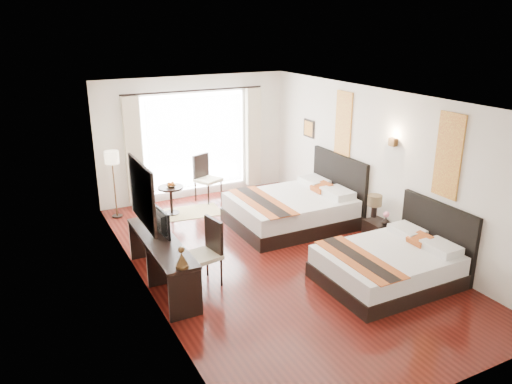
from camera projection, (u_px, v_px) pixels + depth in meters
name	position (u px, v px, depth m)	size (l,w,h in m)	color
floor	(274.00, 258.00, 8.75)	(4.50, 7.50, 0.01)	#370D0A
ceiling	(276.00, 98.00, 7.84)	(4.50, 7.50, 0.02)	white
wall_headboard	(380.00, 165.00, 9.26)	(0.01, 7.50, 2.80)	silver
wall_desk	(141.00, 204.00, 7.32)	(0.01, 7.50, 2.80)	silver
wall_window	(195.00, 138.00, 11.44)	(4.50, 0.01, 2.80)	silver
wall_entry	(452.00, 281.00, 5.14)	(4.50, 0.01, 2.80)	silver
window_glass	(195.00, 142.00, 11.46)	(2.40, 0.02, 2.20)	white
sheer_curtain	(196.00, 143.00, 11.41)	(2.30, 0.02, 2.10)	white
drape_left	(134.00, 151.00, 10.75)	(0.35, 0.14, 2.35)	beige
drape_right	(253.00, 137.00, 12.01)	(0.35, 0.14, 2.35)	beige
art_panel_near	(448.00, 156.00, 7.77)	(0.03, 0.50, 1.35)	maroon
art_panel_far	(343.00, 125.00, 10.04)	(0.03, 0.50, 1.35)	maroon
wall_sconce	(393.00, 142.00, 8.77)	(0.10, 0.14, 0.14)	#483119
mirror_frame	(142.00, 194.00, 7.29)	(0.04, 1.25, 0.95)	black
mirror_glass	(144.00, 193.00, 7.30)	(0.01, 1.12, 0.82)	white
bed_near	(391.00, 264.00, 7.89)	(2.08, 1.62, 1.17)	black
bed_far	(294.00, 208.00, 10.09)	(2.37, 1.85, 1.34)	black
nightstand	(377.00, 232.00, 9.25)	(0.37, 0.46, 0.44)	black
table_lamp	(375.00, 202.00, 9.16)	(0.27, 0.27, 0.42)	black
vase	(386.00, 218.00, 8.98)	(0.14, 0.14, 0.15)	black
console_desk	(162.00, 262.00, 7.77)	(0.50, 2.20, 0.76)	black
television	(156.00, 221.00, 7.81)	(0.74, 0.10, 0.42)	black
bronze_figurine	(182.00, 258.00, 6.76)	(0.18, 0.18, 0.27)	#483119
desk_chair	(204.00, 265.00, 7.79)	(0.57, 0.57, 1.06)	#C1B594
floor_lamp	(112.00, 162.00, 10.20)	(0.29, 0.29, 1.43)	black
side_table	(171.00, 200.00, 10.65)	(0.53, 0.53, 0.62)	black
fruit_bowl	(171.00, 186.00, 10.51)	(0.20, 0.20, 0.05)	#492C1A
window_chair	(208.00, 187.00, 11.46)	(0.65, 0.65, 1.06)	#C1B594
jute_rug	(193.00, 212.00, 10.84)	(1.17, 0.79, 0.01)	tan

